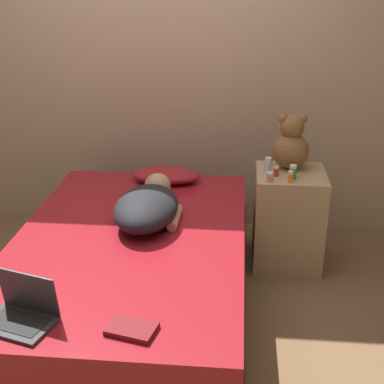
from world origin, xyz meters
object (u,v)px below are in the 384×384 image
at_px(pillow, 166,175).
at_px(bottle_red, 276,171).
at_px(bottle_pink, 270,177).
at_px(book, 132,329).
at_px(bottle_orange, 290,177).
at_px(laptop, 22,312).
at_px(teddy_bear, 291,145).
at_px(person_lying, 148,206).
at_px(bottle_clear, 268,166).
at_px(bottle_green, 293,172).

relative_size(pillow, bottle_red, 7.19).
xyz_separation_m(bottle_pink, book, (-0.62, -1.38, -0.17)).
distance_m(bottle_orange, bottle_pink, 0.13).
bearing_deg(book, bottle_pink, 65.92).
bearing_deg(laptop, bottle_pink, 67.08).
relative_size(bottle_orange, bottle_pink, 1.22).
height_order(pillow, book, pillow).
distance_m(pillow, bottle_red, 0.79).
bearing_deg(laptop, teddy_bear, 68.70).
distance_m(pillow, book, 1.70).
height_order(person_lying, bottle_pink, bottle_pink).
distance_m(person_lying, bottle_clear, 0.86).
relative_size(bottle_green, book, 0.40).
height_order(pillow, bottle_clear, bottle_clear).
bearing_deg(bottle_orange, bottle_pink, 178.92).
xyz_separation_m(laptop, bottle_clear, (1.09, 1.50, 0.16)).
bearing_deg(bottle_green, laptop, -131.06).
distance_m(person_lying, bottle_red, 0.88).
distance_m(teddy_bear, bottle_red, 0.23).
relative_size(person_lying, bottle_clear, 6.93).
bearing_deg(book, pillow, 93.06).
relative_size(pillow, laptop, 1.43).
bearing_deg(teddy_bear, bottle_orange, -93.08).
relative_size(bottle_red, bottle_orange, 0.89).
bearing_deg(bottle_green, bottle_red, 164.58).
bearing_deg(laptop, pillow, 92.96).
height_order(bottle_clear, bottle_orange, bottle_clear).
bearing_deg(bottle_green, bottle_pink, -154.59).
relative_size(bottle_pink, book, 0.28).
bearing_deg(pillow, teddy_bear, -3.23).
relative_size(teddy_bear, bottle_clear, 3.43).
bearing_deg(bottle_clear, person_lying, -147.14).
xyz_separation_m(person_lying, bottle_pink, (0.73, 0.32, 0.09)).
relative_size(laptop, bottle_clear, 3.11).
bearing_deg(pillow, laptop, -103.04).
distance_m(bottle_red, book, 1.63).
distance_m(bottle_pink, book, 1.52).
height_order(bottle_red, bottle_green, bottle_green).
height_order(teddy_bear, bottle_clear, teddy_bear).
xyz_separation_m(pillow, bottle_pink, (0.71, -0.32, 0.13)).
bearing_deg(bottle_clear, book, -111.73).
relative_size(pillow, person_lying, 0.64).
bearing_deg(bottle_pink, bottle_green, 25.41).
distance_m(pillow, bottle_green, 0.90).
distance_m(laptop, bottle_pink, 1.75).
xyz_separation_m(bottle_clear, bottle_pink, (0.01, -0.15, -0.02)).
xyz_separation_m(person_lying, bottle_clear, (0.72, 0.46, 0.11)).
height_order(teddy_bear, bottle_red, teddy_bear).
distance_m(teddy_bear, book, 1.84).
relative_size(laptop, book, 1.51).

